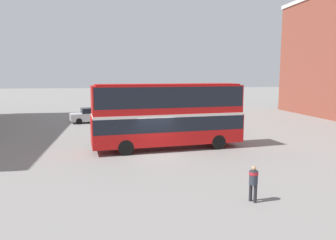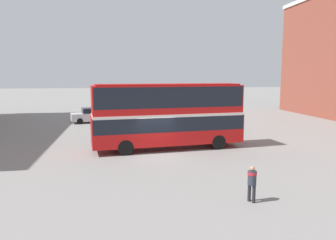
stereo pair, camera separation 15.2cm
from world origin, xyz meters
The scene contains 4 objects.
ground_plane centered at (0.00, 0.00, 0.00)m, with size 240.00×240.00×0.00m, color gray.
double_decker_bus centered at (1.01, 1.88, 2.70)m, with size 11.04×3.75×4.71m.
pedestrian_foreground centered at (2.97, -8.61, 0.95)m, with size 0.53×0.53×1.56m.
parked_car_kerb_near centered at (-5.54, 16.48, 0.84)m, with size 4.66×2.78×1.67m.
Camera 2 is at (-2.52, -21.17, 5.31)m, focal length 35.00 mm.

